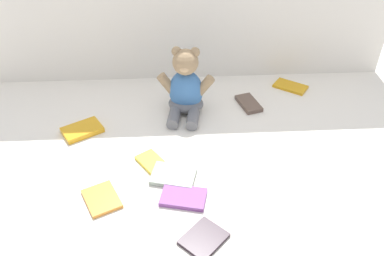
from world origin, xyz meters
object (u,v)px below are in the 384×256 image
(book_case_2, at_px, (152,162))
(book_case_7, at_px, (102,199))
(book_case_1, at_px, (183,197))
(book_case_6, at_px, (204,239))
(book_case_3, at_px, (290,86))
(teddy_bear, at_px, (186,89))
(book_case_0, at_px, (173,176))
(book_case_4, at_px, (82,130))
(book_case_5, at_px, (249,103))

(book_case_2, bearing_deg, book_case_7, 12.49)
(book_case_1, xyz_separation_m, book_case_6, (0.05, -0.15, -0.00))
(book_case_3, relative_size, book_case_7, 1.13)
(teddy_bear, distance_m, book_case_6, 0.63)
(book_case_0, distance_m, book_case_2, 0.10)
(teddy_bear, bearing_deg, book_case_7, -111.78)
(book_case_0, height_order, book_case_7, book_case_0)
(book_case_2, bearing_deg, book_case_4, -70.16)
(book_case_1, distance_m, book_case_5, 0.57)
(book_case_4, bearing_deg, teddy_bear, -103.69)
(book_case_0, bearing_deg, book_case_4, 66.49)
(book_case_1, xyz_separation_m, book_case_4, (-0.36, 0.35, 0.00))
(teddy_bear, relative_size, book_case_4, 1.94)
(teddy_bear, xyz_separation_m, book_case_6, (0.02, -0.63, -0.09))
(book_case_6, bearing_deg, book_case_0, 151.54)
(book_case_4, bearing_deg, book_case_5, -108.14)
(teddy_bear, height_order, book_case_0, teddy_bear)
(teddy_bear, xyz_separation_m, book_case_7, (-0.28, -0.46, -0.09))
(book_case_2, relative_size, book_case_6, 0.94)
(book_case_0, height_order, book_case_1, book_case_0)
(book_case_1, bearing_deg, book_case_3, 155.20)
(book_case_5, relative_size, book_case_7, 1.05)
(book_case_1, height_order, book_case_7, book_case_1)
(book_case_4, bearing_deg, book_case_0, -158.60)
(book_case_2, xyz_separation_m, book_case_4, (-0.26, 0.19, 0.00))
(teddy_bear, bearing_deg, book_case_6, -79.11)
(book_case_3, relative_size, book_case_6, 1.17)
(book_case_0, relative_size, book_case_3, 1.01)
(book_case_0, height_order, book_case_6, book_case_0)
(book_case_5, xyz_separation_m, book_case_6, (-0.23, -0.65, -0.00))
(teddy_bear, distance_m, book_case_3, 0.49)
(book_case_3, bearing_deg, book_case_2, -16.05)
(book_case_1, relative_size, book_case_7, 1.12)
(book_case_1, bearing_deg, book_case_4, -121.18)
(book_case_4, relative_size, book_case_7, 1.15)
(book_case_2, xyz_separation_m, book_case_5, (0.38, 0.33, 0.00))
(book_case_2, distance_m, book_case_3, 0.74)
(teddy_bear, bearing_deg, book_case_2, -103.72)
(book_case_2, height_order, book_case_6, book_case_2)
(teddy_bear, distance_m, book_case_7, 0.55)
(book_case_1, xyz_separation_m, book_case_5, (0.28, 0.50, 0.00))
(book_case_5, height_order, book_case_7, book_case_5)
(book_case_1, relative_size, book_case_4, 0.98)
(book_case_7, bearing_deg, book_case_3, 14.17)
(book_case_5, xyz_separation_m, book_case_7, (-0.53, -0.49, -0.00))
(book_case_2, relative_size, book_case_7, 0.91)
(book_case_3, distance_m, book_case_7, 0.96)
(teddy_bear, height_order, book_case_7, teddy_bear)
(book_case_3, height_order, book_case_5, book_case_5)
(book_case_5, bearing_deg, book_case_6, 54.17)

